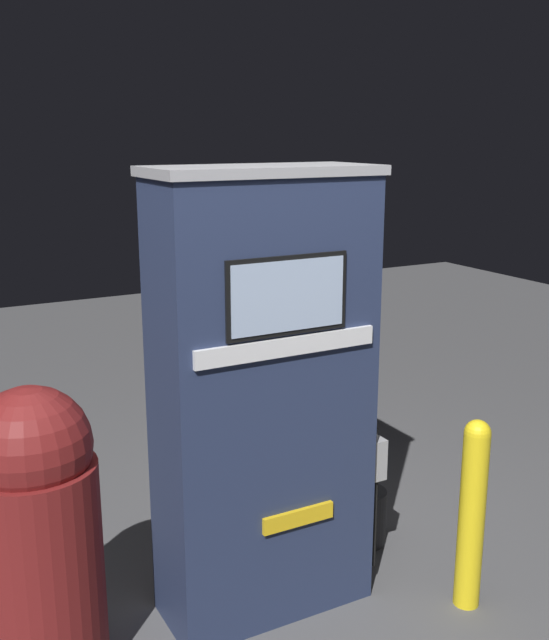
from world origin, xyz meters
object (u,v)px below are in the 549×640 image
safety_bollard (472,510)px  trash_bin (38,533)px  gas_pump (264,399)px  squeegee_bucket (364,515)px

safety_bollard → trash_bin: (-1.77, 0.47, 0.14)m
safety_bollard → trash_bin: size_ratio=0.75×
gas_pump → squeegee_bucket: (0.70, 0.21, -0.84)m
gas_pump → squeegee_bucket: gas_pump is taller
trash_bin → squeegee_bucket: trash_bin is taller
gas_pump → safety_bollard: (0.80, -0.45, -0.52)m
safety_bollard → trash_bin: 1.84m
gas_pump → safety_bollard: 1.06m
safety_bollard → squeegee_bucket: size_ratio=1.39×
trash_bin → squeegee_bucket: size_ratio=1.86×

